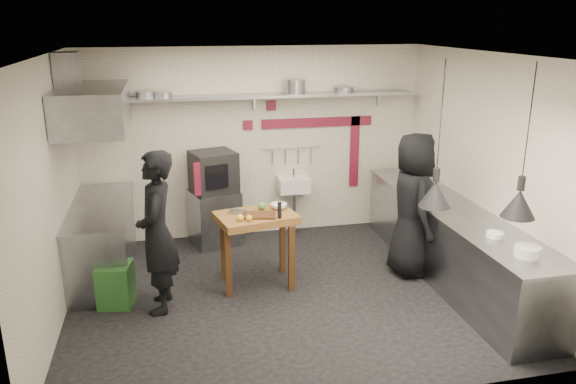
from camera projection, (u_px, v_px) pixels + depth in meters
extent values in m
plane|color=black|center=(285.00, 293.00, 6.75)|extent=(5.00, 5.00, 0.00)
plane|color=beige|center=(284.00, 55.00, 5.92)|extent=(5.00, 5.00, 0.00)
cube|color=silver|center=(255.00, 143.00, 8.30)|extent=(5.00, 0.04, 2.80)
cube|color=silver|center=(340.00, 255.00, 4.38)|extent=(5.00, 0.04, 2.80)
cube|color=silver|center=(49.00, 196.00, 5.83)|extent=(0.04, 4.20, 2.80)
cube|color=silver|center=(484.00, 170.00, 6.85)|extent=(0.04, 4.20, 2.80)
cube|color=maroon|center=(317.00, 122.00, 8.39)|extent=(1.70, 0.02, 0.14)
cube|color=maroon|center=(354.00, 152.00, 8.66)|extent=(0.14, 0.02, 1.10)
cube|color=maroon|center=(271.00, 106.00, 8.17)|extent=(0.14, 0.02, 0.14)
cube|color=maroon|center=(248.00, 125.00, 8.18)|extent=(0.14, 0.02, 0.14)
cube|color=gray|center=(256.00, 96.00, 7.92)|extent=(4.60, 0.34, 0.04)
cube|color=gray|center=(118.00, 106.00, 7.70)|extent=(0.04, 0.06, 0.24)
cube|color=gray|center=(254.00, 102.00, 8.09)|extent=(0.04, 0.06, 0.24)
cube|color=gray|center=(378.00, 98.00, 8.48)|extent=(0.04, 0.06, 0.24)
cylinder|color=gray|center=(146.00, 94.00, 7.59)|extent=(0.32, 0.32, 0.09)
cylinder|color=gray|center=(163.00, 95.00, 7.64)|extent=(0.27, 0.27, 0.07)
cylinder|color=gray|center=(295.00, 86.00, 8.00)|extent=(0.36, 0.36, 0.20)
cylinder|color=gray|center=(344.00, 89.00, 8.16)|extent=(0.36, 0.36, 0.08)
cube|color=gray|center=(215.00, 217.00, 8.16)|extent=(0.78, 0.74, 0.80)
cube|color=black|center=(214.00, 172.00, 7.94)|extent=(0.71, 0.68, 0.58)
cube|color=maroon|center=(212.00, 177.00, 7.67)|extent=(0.50, 0.17, 0.46)
cube|color=black|center=(217.00, 177.00, 7.68)|extent=(0.32, 0.11, 0.34)
cube|color=silver|center=(294.00, 185.00, 8.43)|extent=(0.46, 0.34, 0.22)
cylinder|color=gray|center=(294.00, 173.00, 8.37)|extent=(0.03, 0.03, 0.14)
cylinder|color=gray|center=(294.00, 213.00, 8.52)|extent=(0.06, 0.06, 0.66)
cylinder|color=gray|center=(292.00, 147.00, 8.40)|extent=(0.90, 0.02, 0.02)
cube|color=gray|center=(451.00, 244.00, 7.06)|extent=(0.70, 3.80, 0.90)
cube|color=gray|center=(454.00, 209.00, 6.92)|extent=(0.76, 3.90, 0.03)
cylinder|color=silver|center=(528.00, 251.00, 5.50)|extent=(0.33, 0.33, 0.11)
cylinder|color=silver|center=(495.00, 235.00, 6.00)|extent=(0.24, 0.24, 0.05)
cube|color=gray|center=(103.00, 241.00, 7.16)|extent=(0.70, 1.90, 0.90)
cube|color=gray|center=(99.00, 207.00, 7.02)|extent=(0.76, 2.00, 0.03)
cube|color=gray|center=(93.00, 108.00, 6.67)|extent=(0.78, 1.60, 0.50)
cube|color=gray|center=(67.00, 74.00, 6.50)|extent=(0.28, 0.28, 0.50)
cube|color=#275C26|center=(116.00, 284.00, 6.43)|extent=(0.43, 0.43, 0.50)
cube|color=#462914|center=(260.00, 215.00, 6.66)|extent=(0.41, 0.32, 0.02)
cylinder|color=black|center=(280.00, 210.00, 6.57)|extent=(0.06, 0.06, 0.20)
sphere|color=gold|center=(240.00, 218.00, 6.50)|extent=(0.09, 0.09, 0.08)
sphere|color=gold|center=(249.00, 218.00, 6.49)|extent=(0.08, 0.08, 0.08)
sphere|color=#4F8F3B|center=(262.00, 206.00, 6.87)|extent=(0.10, 0.10, 0.09)
cube|color=gray|center=(237.00, 212.00, 6.77)|extent=(0.22, 0.18, 0.03)
imported|color=silver|center=(279.00, 206.00, 6.92)|extent=(0.27, 0.27, 0.06)
imported|color=black|center=(157.00, 233.00, 6.16)|extent=(0.49, 0.70, 1.84)
imported|color=black|center=(413.00, 205.00, 7.07)|extent=(0.68, 0.96, 1.84)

